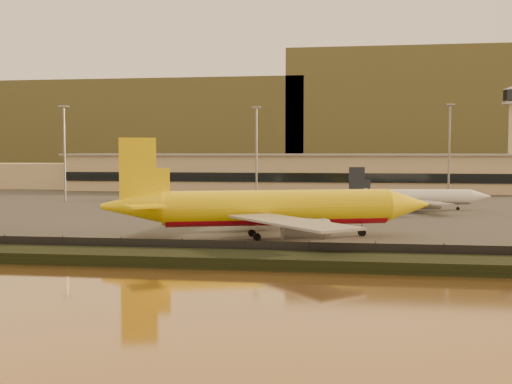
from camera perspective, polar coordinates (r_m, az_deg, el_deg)
ground at (r=93.25m, az=-0.92°, el=-4.69°), size 900.00×900.00×0.00m
embankment at (r=76.61m, az=-2.96°, el=-5.98°), size 320.00×7.00×1.40m
tarmac at (r=187.15m, az=3.72°, el=-0.50°), size 320.00×220.00×0.20m
perimeter_fence at (r=80.39m, az=-2.41°, el=-5.10°), size 300.00×0.05×2.20m
terminal_building at (r=218.73m, az=0.57°, el=1.71°), size 202.00×25.00×12.60m
apron_light_masts at (r=166.10m, az=8.38°, el=4.34°), size 152.20×12.20×25.40m
distant_hills at (r=432.92m, az=3.57°, el=5.97°), size 470.00×160.00×70.00m
dhl_cargo_jet at (r=98.19m, az=1.43°, el=-1.47°), size 50.13×47.80×15.31m
white_narrowbody_jet at (r=150.36m, az=14.00°, el=-0.45°), size 34.02×33.01×9.77m
gse_vehicle_yellow at (r=119.74m, az=5.85°, el=-2.32°), size 4.46×2.80×1.86m
gse_vehicle_white at (r=127.03m, az=-6.24°, el=-2.03°), size 4.08×2.94×1.67m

